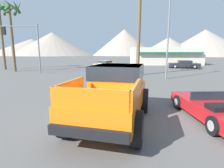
{
  "coord_description": "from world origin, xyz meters",
  "views": [
    {
      "loc": [
        -0.24,
        -6.2,
        2.49
      ],
      "look_at": [
        -0.23,
        0.75,
        1.22
      ],
      "focal_mm": 28.0,
      "sensor_mm": 36.0,
      "label": 1
    }
  ],
  "objects_px": {
    "street_lamp_post": "(168,23)",
    "orange_pickup_truck": "(114,89)",
    "parked_car_tan": "(105,64)",
    "traffic_light_main": "(23,39)",
    "palm_tree_tall": "(10,19)",
    "palm_tree_short": "(0,20)",
    "palm_tree_leaning": "(139,7)",
    "red_convertible_car": "(215,109)",
    "parked_car_dark": "(183,64)"
  },
  "relations": [
    {
      "from": "street_lamp_post",
      "to": "orange_pickup_truck",
      "type": "bearing_deg",
      "value": -116.53
    },
    {
      "from": "parked_car_tan",
      "to": "street_lamp_post",
      "type": "xyz_separation_m",
      "value": [
        6.16,
        -12.7,
        4.49
      ]
    },
    {
      "from": "traffic_light_main",
      "to": "palm_tree_tall",
      "type": "xyz_separation_m",
      "value": [
        -2.27,
        1.86,
        2.52
      ]
    },
    {
      "from": "orange_pickup_truck",
      "to": "palm_tree_short",
      "type": "distance_m",
      "value": 25.51
    },
    {
      "from": "orange_pickup_truck",
      "to": "traffic_light_main",
      "type": "relative_size",
      "value": 0.91
    },
    {
      "from": "orange_pickup_truck",
      "to": "traffic_light_main",
      "type": "xyz_separation_m",
      "value": [
        -10.43,
        14.66,
        2.86
      ]
    },
    {
      "from": "street_lamp_post",
      "to": "palm_tree_short",
      "type": "bearing_deg",
      "value": 155.54
    },
    {
      "from": "palm_tree_leaning",
      "to": "traffic_light_main",
      "type": "bearing_deg",
      "value": 171.02
    },
    {
      "from": "palm_tree_short",
      "to": "red_convertible_car",
      "type": "bearing_deg",
      "value": -44.84
    },
    {
      "from": "palm_tree_tall",
      "to": "palm_tree_leaning",
      "type": "height_order",
      "value": "palm_tree_leaning"
    },
    {
      "from": "orange_pickup_truck",
      "to": "parked_car_dark",
      "type": "distance_m",
      "value": 24.15
    },
    {
      "from": "red_convertible_car",
      "to": "palm_tree_tall",
      "type": "height_order",
      "value": "palm_tree_tall"
    },
    {
      "from": "palm_tree_tall",
      "to": "palm_tree_leaning",
      "type": "bearing_deg",
      "value": -14.34
    },
    {
      "from": "orange_pickup_truck",
      "to": "palm_tree_leaning",
      "type": "relative_size",
      "value": 0.55
    },
    {
      "from": "palm_tree_short",
      "to": "street_lamp_post",
      "type": "bearing_deg",
      "value": -24.46
    },
    {
      "from": "traffic_light_main",
      "to": "palm_tree_leaning",
      "type": "distance_m",
      "value": 13.58
    },
    {
      "from": "orange_pickup_truck",
      "to": "palm_tree_tall",
      "type": "relative_size",
      "value": 0.59
    },
    {
      "from": "palm_tree_tall",
      "to": "orange_pickup_truck",
      "type": "bearing_deg",
      "value": -52.45
    },
    {
      "from": "parked_car_tan",
      "to": "palm_tree_tall",
      "type": "distance_m",
      "value": 14.31
    },
    {
      "from": "orange_pickup_truck",
      "to": "traffic_light_main",
      "type": "distance_m",
      "value": 18.21
    },
    {
      "from": "palm_tree_leaning",
      "to": "orange_pickup_truck",
      "type": "bearing_deg",
      "value": -101.94
    },
    {
      "from": "traffic_light_main",
      "to": "parked_car_dark",
      "type": "bearing_deg",
      "value": -162.83
    },
    {
      "from": "red_convertible_car",
      "to": "traffic_light_main",
      "type": "distance_m",
      "value": 20.74
    },
    {
      "from": "traffic_light_main",
      "to": "palm_tree_tall",
      "type": "height_order",
      "value": "palm_tree_tall"
    },
    {
      "from": "red_convertible_car",
      "to": "traffic_light_main",
      "type": "bearing_deg",
      "value": 131.02
    },
    {
      "from": "parked_car_tan",
      "to": "palm_tree_tall",
      "type": "relative_size",
      "value": 0.54
    },
    {
      "from": "parked_car_dark",
      "to": "palm_tree_short",
      "type": "xyz_separation_m",
      "value": [
        -26.91,
        -2.06,
        6.31
      ]
    },
    {
      "from": "street_lamp_post",
      "to": "palm_tree_short",
      "type": "height_order",
      "value": "palm_tree_short"
    },
    {
      "from": "orange_pickup_truck",
      "to": "red_convertible_car",
      "type": "xyz_separation_m",
      "value": [
        3.77,
        -0.03,
        -0.74
      ]
    },
    {
      "from": "traffic_light_main",
      "to": "palm_tree_leaning",
      "type": "relative_size",
      "value": 0.6
    },
    {
      "from": "street_lamp_post",
      "to": "parked_car_tan",
      "type": "bearing_deg",
      "value": 115.87
    },
    {
      "from": "orange_pickup_truck",
      "to": "traffic_light_main",
      "type": "bearing_deg",
      "value": 139.57
    },
    {
      "from": "red_convertible_car",
      "to": "parked_car_tan",
      "type": "distance_m",
      "value": 23.19
    },
    {
      "from": "orange_pickup_truck",
      "to": "parked_car_dark",
      "type": "bearing_deg",
      "value": 76.35
    },
    {
      "from": "palm_tree_leaning",
      "to": "parked_car_tan",
      "type": "bearing_deg",
      "value": 111.08
    },
    {
      "from": "palm_tree_tall",
      "to": "palm_tree_short",
      "type": "xyz_separation_m",
      "value": [
        -2.96,
        2.78,
        0.4
      ]
    },
    {
      "from": "parked_car_dark",
      "to": "traffic_light_main",
      "type": "bearing_deg",
      "value": 117.51
    },
    {
      "from": "parked_car_dark",
      "to": "palm_tree_leaning",
      "type": "bearing_deg",
      "value": 145.91
    },
    {
      "from": "parked_car_dark",
      "to": "parked_car_tan",
      "type": "bearing_deg",
      "value": 94.54
    },
    {
      "from": "orange_pickup_truck",
      "to": "street_lamp_post",
      "type": "bearing_deg",
      "value": 77.61
    },
    {
      "from": "palm_tree_tall",
      "to": "parked_car_dark",
      "type": "bearing_deg",
      "value": 11.43
    },
    {
      "from": "parked_car_dark",
      "to": "parked_car_tan",
      "type": "distance_m",
      "value": 12.53
    },
    {
      "from": "palm_tree_tall",
      "to": "palm_tree_short",
      "type": "bearing_deg",
      "value": 136.83
    },
    {
      "from": "orange_pickup_truck",
      "to": "palm_tree_short",
      "type": "xyz_separation_m",
      "value": [
        -15.66,
        19.29,
        5.78
      ]
    },
    {
      "from": "parked_car_tan",
      "to": "palm_tree_leaning",
      "type": "distance_m",
      "value": 12.52
    },
    {
      "from": "parked_car_tan",
      "to": "orange_pickup_truck",
      "type": "bearing_deg",
      "value": -56.11
    },
    {
      "from": "traffic_light_main",
      "to": "palm_tree_tall",
      "type": "bearing_deg",
      "value": -39.3
    },
    {
      "from": "parked_car_dark",
      "to": "parked_car_tan",
      "type": "relative_size",
      "value": 1.03
    },
    {
      "from": "orange_pickup_truck",
      "to": "palm_tree_short",
      "type": "relative_size",
      "value": 0.55
    },
    {
      "from": "orange_pickup_truck",
      "to": "palm_tree_leaning",
      "type": "xyz_separation_m",
      "value": [
        2.66,
        12.59,
        5.85
      ]
    }
  ]
}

